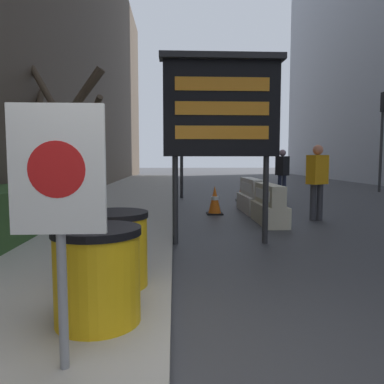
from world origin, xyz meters
TOP-DOWN VIEW (x-y plane):
  - hedge_strip at (-2.81, 4.26)m, footprint 0.90×5.26m
  - bare_tree at (-2.62, 7.49)m, footprint 1.80×1.90m
  - barrel_drum_foreground at (-0.59, 0.70)m, footprint 0.72×0.72m
  - barrel_drum_middle at (-0.60, 1.59)m, footprint 0.72×0.72m
  - warning_sign at (-0.67, 0.01)m, footprint 0.58×0.08m
  - message_board at (0.84, 4.12)m, footprint 2.09×0.36m
  - jersey_barrier_cream at (2.21, 6.10)m, footprint 0.52×1.63m
  - jersey_barrier_white at (2.21, 8.06)m, footprint 0.54×1.86m
  - traffic_cone_near at (2.44, 10.70)m, footprint 0.44×0.44m
  - traffic_cone_mid at (1.11, 7.59)m, footprint 0.43×0.43m
  - traffic_light_near_curb at (0.32, 11.79)m, footprint 0.28×0.44m
  - traffic_light_far_side at (9.24, 13.92)m, footprint 0.28×0.44m
  - pedestrian_worker at (3.99, 11.22)m, footprint 0.44×0.55m
  - pedestrian_passerby at (3.46, 6.49)m, footprint 0.55×0.48m

SIDE VIEW (x-z plane):
  - traffic_cone_mid at x=1.11m, z-range -0.01..0.76m
  - traffic_cone_near at x=2.44m, z-range -0.01..0.78m
  - jersey_barrier_cream at x=2.21m, z-range -0.05..0.85m
  - jersey_barrier_white at x=2.21m, z-range -0.06..0.88m
  - barrel_drum_foreground at x=-0.59m, z-range 0.15..0.93m
  - barrel_drum_middle at x=-0.60m, z-range 0.15..0.93m
  - hedge_strip at x=-2.81m, z-range 0.15..1.00m
  - pedestrian_passerby at x=3.46m, z-range 0.16..1.98m
  - pedestrian_worker at x=3.99m, z-range 0.16..1.99m
  - warning_sign at x=-0.67m, z-range 0.46..2.13m
  - bare_tree at x=-2.62m, z-range 0.19..3.97m
  - message_board at x=0.84m, z-range 0.73..3.95m
  - traffic_light_far_side at x=9.24m, z-range 0.97..5.34m
  - traffic_light_near_curb at x=0.32m, z-range 1.00..5.56m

